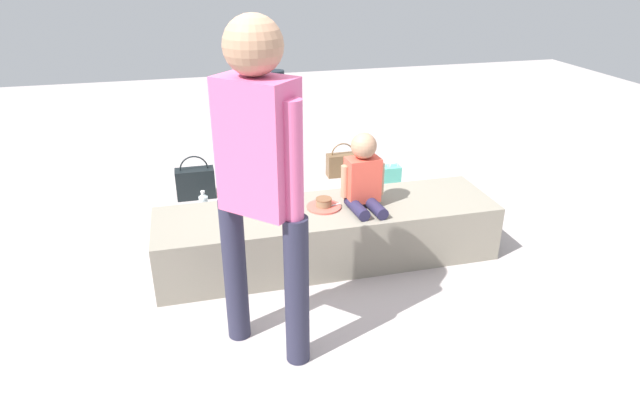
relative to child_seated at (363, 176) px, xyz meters
name	(u,v)px	position (x,y,z in m)	size (l,w,h in m)	color
ground_plane	(328,258)	(-0.22, 0.03, -0.58)	(12.00, 12.00, 0.00)	#AA9F9E
concrete_ledge	(328,234)	(-0.22, 0.03, -0.40)	(2.18, 0.58, 0.37)	gray
child_seated	(363,176)	(0.00, 0.00, 0.00)	(0.28, 0.32, 0.48)	#262242
adult_standing	(259,168)	(-0.75, -0.74, 0.41)	(0.38, 0.38, 1.64)	#28283D
cake_plate	(324,205)	(-0.24, 0.04, -0.19)	(0.22, 0.22, 0.07)	#E0594C
gift_bag	(388,183)	(0.50, 0.82, -0.44)	(0.19, 0.10, 0.32)	#59C6B2
railing_post	(279,163)	(-0.39, 0.80, -0.17)	(0.36, 0.36, 1.10)	black
water_bottle_near_gift	(204,205)	(-0.98, 0.87, -0.49)	(0.07, 0.07, 0.21)	silver
water_bottle_far_side	(318,210)	(-0.16, 0.55, -0.48)	(0.06, 0.06, 0.22)	silver
party_cup_red	(362,204)	(0.23, 0.67, -0.53)	(0.08, 0.08, 0.11)	red
cake_box_white	(212,223)	(-0.93, 0.60, -0.51)	(0.31, 0.29, 0.14)	white
handbag_black_leather	(195,183)	(-1.02, 1.25, -0.45)	(0.31, 0.14, 0.36)	black
handbag_brown_canvas	(342,164)	(0.28, 1.41, -0.47)	(0.28, 0.12, 0.31)	brown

